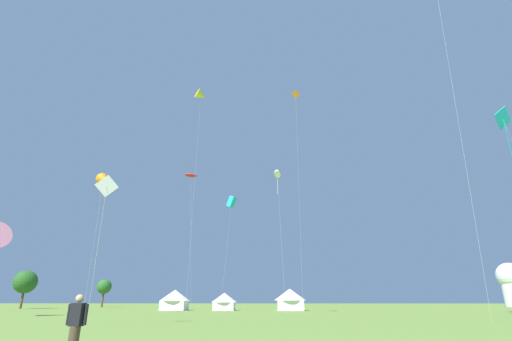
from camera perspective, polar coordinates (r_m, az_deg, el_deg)
kite_cyan_diamond at (r=50.41m, az=33.98°, el=6.39°), size 3.66×1.42×22.41m
kite_red_parafoil at (r=58.90m, az=-10.07°, el=-0.82°), size 2.43×1.71×20.54m
kite_white_parafoil at (r=51.13m, az=3.33°, el=-0.59°), size 1.24×2.86×18.67m
kite_yellow_delta at (r=58.40m, az=-8.55°, el=11.43°), size 2.40×2.32×32.37m
kite_orange_diamond at (r=67.65m, az=6.23°, el=10.03°), size 1.53×2.13×37.88m
kite_white_diamond at (r=27.82m, az=-22.17°, el=-2.55°), size 1.50×1.70×9.95m
kite_orange_delta at (r=50.06m, az=-22.55°, el=-1.30°), size 2.31×2.97×16.86m
kite_cyan_box at (r=68.26m, az=-3.81°, el=-4.86°), size 2.43×1.80×19.88m
person_spectator at (r=12.01m, az=-26.21°, el=-21.08°), size 0.57×0.30×1.73m
festival_tent_right at (r=65.73m, az=-12.47°, el=-18.85°), size 4.96×4.96×3.23m
festival_tent_left at (r=64.26m, az=-4.93°, el=-19.45°), size 4.21×4.21×2.74m
festival_tent_center at (r=63.90m, az=5.30°, el=-19.12°), size 5.20×5.20×3.38m
observatory_dome at (r=118.32m, az=34.81°, el=-13.99°), size 6.40×6.40×10.80m
tree_distant_left at (r=99.28m, az=-22.46°, el=-16.32°), size 3.38×3.38×6.34m
tree_distant_right at (r=89.77m, az=-32.13°, el=-14.42°), size 4.43×4.43×7.27m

